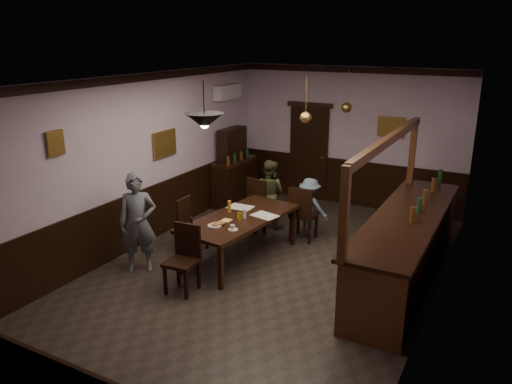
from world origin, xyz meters
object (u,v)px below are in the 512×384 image
Objects in this scene: chair_near at (184,255)px; bar_counter at (405,246)px; chair_far_right at (302,212)px; pendant_iron at (204,121)px; coffee_cup at (233,227)px; chair_side at (190,222)px; pendant_brass_far at (347,108)px; person_seated_right at (310,208)px; pendant_brass_mid at (306,118)px; dining_table at (240,220)px; chair_far_left at (261,202)px; person_seated_left at (269,193)px; sideboard at (234,173)px; person_standing at (138,223)px; soda_can at (239,216)px.

bar_counter is (2.77, 1.82, 0.02)m from chair_near.
pendant_iron is (-0.70, -2.00, 1.88)m from chair_far_right.
chair_far_right is 1.83m from coffee_cup.
chair_far_right reaches higher than chair_side.
pendant_iron and pendant_brass_far have the same top height.
person_seated_right is 1.38× the size of pendant_brass_mid.
coffee_cup is 0.12× the size of pendant_iron.
person_seated_right is (0.80, 2.79, 0.01)m from chair_near.
person_seated_right is at bearing -105.10° from pendant_brass_far.
coffee_cup is at bearing -69.83° from dining_table.
chair_far_left is at bearing -26.66° from chair_side.
bar_counter is (2.86, -1.08, -0.10)m from person_seated_left.
sideboard reaches higher than dining_table.
bar_counter reaches higher than person_seated_left.
chair_far_right is 0.96m from person_seated_left.
chair_far_right is at bearing 89.44° from person_seated_right.
chair_side is 2.67m from pendant_brass_mid.
person_standing is at bearing -163.62° from pendant_iron.
coffee_cup is (0.51, -1.88, 0.23)m from chair_far_left.
chair_far_left reaches higher than chair_far_right.
pendant_brass_far is (0.90, 2.50, 1.61)m from dining_table.
pendant_iron is (-0.09, -0.79, 1.75)m from dining_table.
pendant_brass_far is (2.09, 3.62, 1.50)m from person_standing.
pendant_brass_far reaches higher than person_seated_right.
chair_far_right is 12.89× the size of coffee_cup.
soda_can is (0.38, -1.44, 0.24)m from chair_far_left.
bar_counter is (2.60, 0.52, -0.12)m from dining_table.
pendant_iron is (1.51, -3.31, 1.77)m from sideboard.
soda_can is 2.61m from bar_counter.
person_seated_left is (0.93, 2.71, -0.13)m from person_standing.
bar_counter is (1.99, -0.69, 0.00)m from chair_far_right.
person_seated_left is 0.91m from person_seated_right.
pendant_brass_mid is (2.31, -1.52, 1.62)m from sideboard.
dining_table is at bearing 61.22° from chair_far_right.
bar_counter is at bearing 157.38° from person_seated_right.
chair_far_left reaches higher than coffee_cup.
chair_near is 0.75× the size of person_seated_left.
sideboard is (-1.61, 2.51, -0.01)m from dining_table.
sideboard is at bearing 154.57° from bar_counter.
chair_far_left is 1.51m from soda_can.
pendant_iron is at bearing -106.87° from pendant_brass_far.
bar_counter reaches higher than sideboard.
pendant_brass_mid is (0.80, 1.79, -0.14)m from pendant_iron.
chair_far_left is 1.78m from sideboard.
pendant_brass_far is at bearing -0.34° from sideboard.
pendant_brass_far is (-1.69, 1.98, 1.73)m from bar_counter.
person_standing is (-0.25, -1.02, 0.28)m from chair_side.
person_seated_right is (0.93, 0.18, -0.01)m from chair_far_left.
pendant_brass_far reaches higher than sideboard.
coffee_cup is at bearing 36.37° from pendant_iron.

